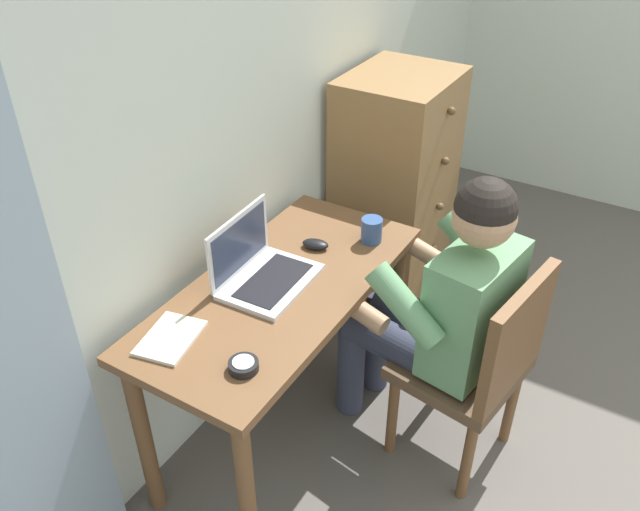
% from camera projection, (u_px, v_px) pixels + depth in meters
% --- Properties ---
extents(wall_back, '(4.80, 0.05, 2.50)m').
position_uv_depth(wall_back, '(265.00, 85.00, 2.40)').
color(wall_back, silver).
rests_on(wall_back, ground_plane).
extents(desk, '(1.16, 0.54, 0.74)m').
position_uv_depth(desk, '(281.00, 313.00, 2.30)').
color(desk, brown).
rests_on(desk, ground_plane).
extents(dresser, '(0.53, 0.47, 1.16)m').
position_uv_depth(dresser, '(394.00, 194.00, 3.09)').
color(dresser, olive).
rests_on(dresser, ground_plane).
extents(chair, '(0.48, 0.46, 0.87)m').
position_uv_depth(chair, '(479.00, 363.00, 2.28)').
color(chair, brown).
rests_on(chair, ground_plane).
extents(person_seated, '(0.59, 0.63, 1.19)m').
position_uv_depth(person_seated, '(440.00, 302.00, 2.27)').
color(person_seated, '#33384C').
rests_on(person_seated, ground_plane).
extents(laptop, '(0.35, 0.26, 0.24)m').
position_uv_depth(laptop, '(260.00, 268.00, 2.23)').
color(laptop, silver).
rests_on(laptop, desk).
extents(computer_mouse, '(0.08, 0.11, 0.03)m').
position_uv_depth(computer_mouse, '(315.00, 244.00, 2.42)').
color(computer_mouse, black).
rests_on(computer_mouse, desk).
extents(desk_clock, '(0.09, 0.09, 0.03)m').
position_uv_depth(desk_clock, '(244.00, 366.00, 1.89)').
color(desk_clock, black).
rests_on(desk_clock, desk).
extents(notebook_pad, '(0.24, 0.19, 0.01)m').
position_uv_depth(notebook_pad, '(170.00, 338.00, 2.00)').
color(notebook_pad, silver).
rests_on(notebook_pad, desk).
extents(coffee_mug, '(0.12, 0.08, 0.09)m').
position_uv_depth(coffee_mug, '(372.00, 230.00, 2.44)').
color(coffee_mug, '#33518C').
rests_on(coffee_mug, desk).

